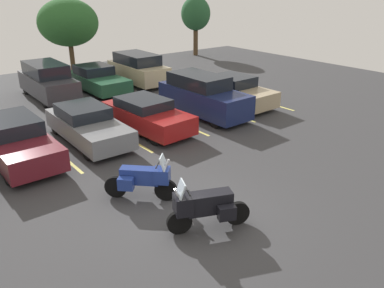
# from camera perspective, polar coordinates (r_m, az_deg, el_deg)

# --- Properties ---
(ground) EXTENTS (44.00, 44.00, 0.10)m
(ground) POSITION_cam_1_polar(r_m,az_deg,el_deg) (10.82, -0.17, -10.81)
(ground) COLOR #38383A
(motorcycle_touring) EXTENTS (2.08, 1.23, 1.46)m
(motorcycle_touring) POSITION_cam_1_polar(r_m,az_deg,el_deg) (9.95, 1.98, -9.02)
(motorcycle_touring) COLOR black
(motorcycle_touring) RESTS_ON ground
(motorcycle_second) EXTENTS (1.61, 1.62, 1.40)m
(motorcycle_second) POSITION_cam_1_polar(r_m,az_deg,el_deg) (11.40, -7.22, -5.06)
(motorcycle_second) COLOR black
(motorcycle_second) RESTS_ON ground
(parking_stripes) EXTENTS (22.36, 4.71, 0.01)m
(parking_stripes) POSITION_cam_1_polar(r_m,az_deg,el_deg) (15.57, -19.16, -1.02)
(parking_stripes) COLOR #EAE066
(parking_stripes) RESTS_ON ground
(car_maroon) EXTENTS (1.89, 4.86, 1.49)m
(car_maroon) POSITION_cam_1_polar(r_m,az_deg,el_deg) (15.14, -24.36, 0.49)
(car_maroon) COLOR maroon
(car_maroon) RESTS_ON ground
(car_grey) EXTENTS (1.86, 4.77, 1.38)m
(car_grey) POSITION_cam_1_polar(r_m,az_deg,el_deg) (16.04, -15.04, 2.73)
(car_grey) COLOR slate
(car_grey) RESTS_ON ground
(car_red) EXTENTS (2.11, 4.60, 1.37)m
(car_red) POSITION_cam_1_polar(r_m,az_deg,el_deg) (16.76, -6.65, 4.26)
(car_red) COLOR maroon
(car_red) RESTS_ON ground
(car_navy) EXTENTS (1.89, 4.92, 1.91)m
(car_navy) POSITION_cam_1_polar(r_m,az_deg,el_deg) (18.61, 1.56, 7.08)
(car_navy) COLOR navy
(car_navy) RESTS_ON ground
(car_tan) EXTENTS (1.93, 4.61, 1.49)m
(car_tan) POSITION_cam_1_polar(r_m,az_deg,el_deg) (20.44, 6.14, 7.71)
(car_tan) COLOR tan
(car_tan) RESTS_ON ground
(car_far_charcoal) EXTENTS (1.89, 4.86, 1.90)m
(car_far_charcoal) POSITION_cam_1_polar(r_m,az_deg,el_deg) (22.86, -20.34, 8.64)
(car_far_charcoal) COLOR #38383D
(car_far_charcoal) RESTS_ON ground
(car_far_green) EXTENTS (1.96, 4.75, 1.43)m
(car_far_green) POSITION_cam_1_polar(r_m,az_deg,el_deg) (23.69, -13.69, 9.19)
(car_far_green) COLOR #235638
(car_far_green) RESTS_ON ground
(car_far_champagne) EXTENTS (1.91, 4.56, 1.87)m
(car_far_champagne) POSITION_cam_1_polar(r_m,az_deg,el_deg) (24.90, -7.90, 10.85)
(car_far_champagne) COLOR #C1B289
(car_far_champagne) RESTS_ON ground
(tree_far_left) EXTENTS (2.47, 2.47, 4.83)m
(tree_far_left) POSITION_cam_1_polar(r_m,az_deg,el_deg) (34.67, 0.55, 18.45)
(tree_far_left) COLOR #4C3823
(tree_far_left) RESTS_ON ground
(tree_center_right) EXTENTS (4.12, 4.12, 4.94)m
(tree_center_right) POSITION_cam_1_polar(r_m,az_deg,el_deg) (29.44, -17.66, 16.55)
(tree_center_right) COLOR #4C3823
(tree_center_right) RESTS_ON ground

